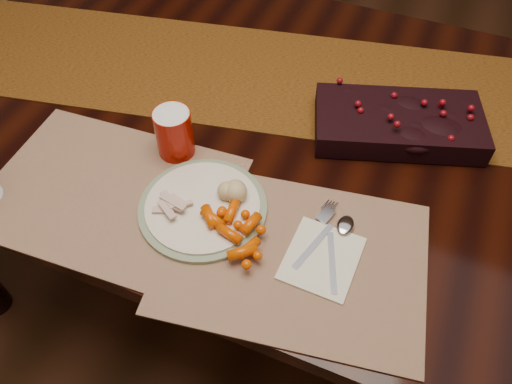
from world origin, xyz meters
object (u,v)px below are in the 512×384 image
at_px(centerpiece, 399,120).
at_px(red_cup, 174,133).
at_px(dining_table, 283,218).
at_px(placemat_main, 294,257).
at_px(turkey_shreds, 172,205).
at_px(dinner_plate, 203,207).
at_px(mashed_potatoes, 226,189).
at_px(napkin, 322,258).
at_px(baby_carrots, 231,227).

distance_m(centerpiece, red_cup, 0.46).
bearing_deg(dining_table, centerpiece, 9.99).
bearing_deg(placemat_main, turkey_shreds, 170.17).
bearing_deg(dinner_plate, mashed_potatoes, 46.31).
relative_size(dining_table, turkey_shreds, 25.56).
bearing_deg(dining_table, napkin, -61.45).
xyz_separation_m(centerpiece, mashed_potatoes, (-0.25, -0.31, 0.00)).
distance_m(baby_carrots, turkey_shreds, 0.12).
bearing_deg(dinner_plate, napkin, -4.43).
bearing_deg(dining_table, placemat_main, -68.97).
bearing_deg(mashed_potatoes, dining_table, 83.79).
height_order(baby_carrots, mashed_potatoes, mashed_potatoes).
height_order(dining_table, mashed_potatoes, mashed_potatoes).
relative_size(dining_table, baby_carrots, 14.94).
height_order(dining_table, turkey_shreds, turkey_shreds).
xyz_separation_m(centerpiece, baby_carrots, (-0.21, -0.38, -0.01)).
xyz_separation_m(centerpiece, dinner_plate, (-0.29, -0.34, -0.03)).
relative_size(mashed_potatoes, red_cup, 0.71).
xyz_separation_m(dining_table, red_cup, (-0.18, -0.19, 0.43)).
bearing_deg(turkey_shreds, centerpiece, 47.99).
xyz_separation_m(dining_table, dinner_plate, (-0.06, -0.30, 0.39)).
height_order(centerpiece, baby_carrots, centerpiece).
bearing_deg(turkey_shreds, dining_table, 71.70).
distance_m(mashed_potatoes, red_cup, 0.17).
distance_m(baby_carrots, napkin, 0.17).
xyz_separation_m(placemat_main, dinner_plate, (-0.19, 0.03, 0.01)).
relative_size(dinner_plate, baby_carrots, 1.99).
relative_size(placemat_main, mashed_potatoes, 6.24).
distance_m(placemat_main, turkey_shreds, 0.24).
distance_m(turkey_shreds, red_cup, 0.16).
relative_size(centerpiece, baby_carrots, 2.85).
height_order(placemat_main, baby_carrots, baby_carrots).
xyz_separation_m(baby_carrots, napkin, (0.16, 0.02, -0.02)).
bearing_deg(placemat_main, dining_table, 102.17).
distance_m(napkin, red_cup, 0.38).
distance_m(centerpiece, baby_carrots, 0.43).
distance_m(placemat_main, dinner_plate, 0.19).
bearing_deg(turkey_shreds, placemat_main, -0.97).
distance_m(dining_table, mashed_potatoes, 0.49).
bearing_deg(centerpiece, dinner_plate, -129.92).
height_order(mashed_potatoes, turkey_shreds, mashed_potatoes).
bearing_deg(red_cup, dining_table, 46.58).
xyz_separation_m(placemat_main, baby_carrots, (-0.12, -0.00, 0.03)).
height_order(placemat_main, napkin, napkin).
distance_m(dining_table, centerpiece, 0.47).
bearing_deg(centerpiece, mashed_potatoes, -129.46).
bearing_deg(napkin, dinner_plate, 177.11).
xyz_separation_m(baby_carrots, red_cup, (-0.19, 0.15, 0.02)).
height_order(turkey_shreds, red_cup, red_cup).
height_order(centerpiece, mashed_potatoes, centerpiece).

